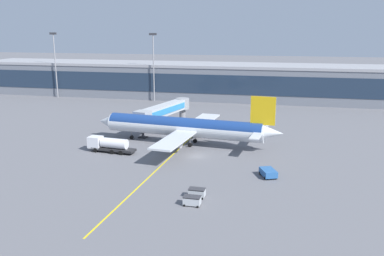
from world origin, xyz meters
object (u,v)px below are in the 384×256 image
at_px(fuel_tanker, 108,144).
at_px(baggage_cart_0, 192,201).
at_px(pushback_tug, 268,172).
at_px(baggage_cart_1, 197,193).
at_px(main_airliner, 185,127).

height_order(fuel_tanker, baggage_cart_0, fuel_tanker).
bearing_deg(fuel_tanker, pushback_tug, -12.85).
relative_size(pushback_tug, baggage_cart_0, 1.64).
height_order(baggage_cart_0, baggage_cart_1, same).
bearing_deg(main_airliner, baggage_cart_0, -74.23).
bearing_deg(pushback_tug, main_airliner, 138.61).
height_order(fuel_tanker, pushback_tug, fuel_tanker).
distance_m(fuel_tanker, baggage_cart_1, 31.41).
height_order(pushback_tug, baggage_cart_0, baggage_cart_0).
distance_m(main_airliner, baggage_cart_0, 34.45).
bearing_deg(baggage_cart_1, pushback_tug, 48.57).
bearing_deg(fuel_tanker, main_airliner, 33.41).
bearing_deg(baggage_cart_0, pushback_tug, 54.91).
xyz_separation_m(baggage_cart_0, baggage_cart_1, (0.07, 3.20, 0.00)).
xyz_separation_m(fuel_tanker, baggage_cart_0, (24.08, -23.25, -0.96)).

